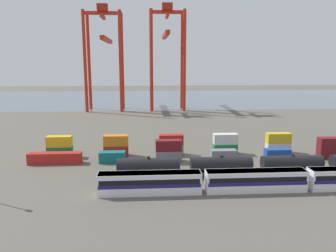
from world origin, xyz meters
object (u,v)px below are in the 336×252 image
object	(u,v)px
passenger_train	(256,180)
shipping_container_1	(112,157)
gantry_crane_west	(105,48)
shipping_container_18	(278,148)
shipping_container_0	(55,158)
freight_tank_row	(292,165)
gantry_crane_central	(167,47)

from	to	relation	value
passenger_train	shipping_container_1	distance (m)	33.94
gantry_crane_west	shipping_container_1	bearing A→B (deg)	-82.80
shipping_container_18	gantry_crane_west	bearing A→B (deg)	122.31
gantry_crane_west	shipping_container_0	bearing A→B (deg)	-91.12
freight_tank_row	gantry_crane_west	distance (m)	115.98
passenger_train	shipping_container_0	size ratio (longest dim) A/B	4.70
shipping_container_1	gantry_crane_west	size ratio (longest dim) A/B	0.12
passenger_train	gantry_crane_central	xyz separation A→B (m)	(-9.37, 109.47, 28.00)
freight_tank_row	gantry_crane_central	xyz separation A→B (m)	(-19.83, 100.97, 28.05)
shipping_container_0	gantry_crane_central	world-z (taller)	gantry_crane_central
shipping_container_18	gantry_crane_central	bearing A→B (deg)	105.64
passenger_train	shipping_container_18	world-z (taller)	passenger_train
gantry_crane_west	gantry_crane_central	xyz separation A→B (m)	(29.80, -0.23, 0.71)
freight_tank_row	gantry_crane_west	xyz separation A→B (m)	(-49.62, 101.21, 27.34)
shipping_container_0	shipping_container_1	size ratio (longest dim) A/B	2.00
freight_tank_row	shipping_container_18	distance (m)	17.30
passenger_train	shipping_container_18	size ratio (longest dim) A/B	9.42
passenger_train	shipping_container_0	distance (m)	45.35
gantry_crane_west	gantry_crane_central	world-z (taller)	gantry_crane_central
gantry_crane_west	gantry_crane_central	size ratio (longest dim) A/B	0.99
gantry_crane_central	shipping_container_0	bearing A→B (deg)	-109.33
shipping_container_1	gantry_crane_central	xyz separation A→B (m)	(18.40, 89.97, 28.85)
shipping_container_1	passenger_train	bearing A→B (deg)	-35.06
passenger_train	gantry_crane_west	size ratio (longest dim) A/B	1.16
shipping_container_0	shipping_container_1	xyz separation A→B (m)	(13.17, 0.00, 0.00)
shipping_container_18	freight_tank_row	bearing A→B (deg)	-102.40
passenger_train	shipping_container_0	xyz separation A→B (m)	(-40.94, 19.49, -0.84)
shipping_container_18	gantry_crane_central	size ratio (longest dim) A/B	0.12
freight_tank_row	gantry_crane_west	size ratio (longest dim) A/B	1.48
shipping_container_0	shipping_container_1	bearing A→B (deg)	0.00
gantry_crane_west	passenger_train	bearing A→B (deg)	-70.35
shipping_container_18	gantry_crane_west	distance (m)	103.67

